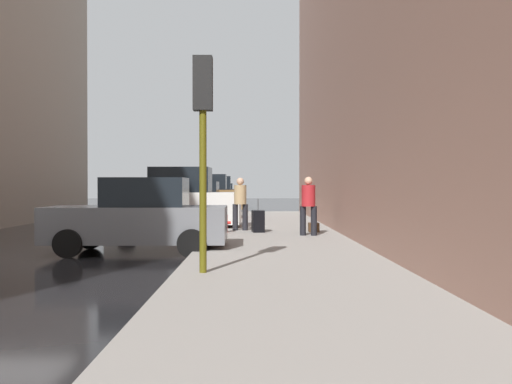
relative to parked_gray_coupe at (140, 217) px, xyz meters
name	(u,v)px	position (x,y,z in m)	size (l,w,h in m)	color
ground_plane	(6,260)	(-2.65, -1.23, -0.85)	(120.00, 120.00, 0.00)	black
sidewalk	(284,256)	(3.35, -1.23, -0.77)	(4.00, 40.00, 0.15)	gray
parked_gray_coupe	(140,217)	(0.00, 0.00, 0.00)	(4.22, 2.10, 1.79)	slate
parked_white_van	(177,202)	(0.00, 6.64, 0.18)	(4.64, 2.14, 2.25)	silver
parked_red_hatchback	(194,202)	(0.00, 12.61, 0.00)	(4.25, 2.16, 1.79)	#B2191E
parked_bronze_suv	(205,196)	(0.00, 18.99, 0.18)	(4.61, 2.07, 2.25)	brown
parked_black_suv	(213,194)	(0.00, 25.55, 0.18)	(4.65, 2.15, 2.25)	black
parked_silver_sedan	(219,195)	(0.00, 32.02, 0.00)	(4.21, 2.08, 1.79)	#B7BABF
fire_hydrant	(224,221)	(1.80, 4.12, -0.35)	(0.42, 0.22, 0.70)	red
traffic_light	(203,116)	(1.85, -4.03, 1.91)	(0.32, 0.32, 3.60)	#514C0F
pedestrian_in_tan_coat	(240,201)	(2.29, 4.97, 0.26)	(0.51, 0.41, 1.71)	black
pedestrian_in_red_jacket	(308,203)	(4.31, 3.02, 0.26)	(0.53, 0.47, 1.71)	black
rolling_suitcase	(258,221)	(2.86, 4.27, -0.36)	(0.42, 0.59, 1.04)	black
duffel_bag	(314,227)	(4.61, 4.35, -0.56)	(0.32, 0.44, 0.28)	#472D19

